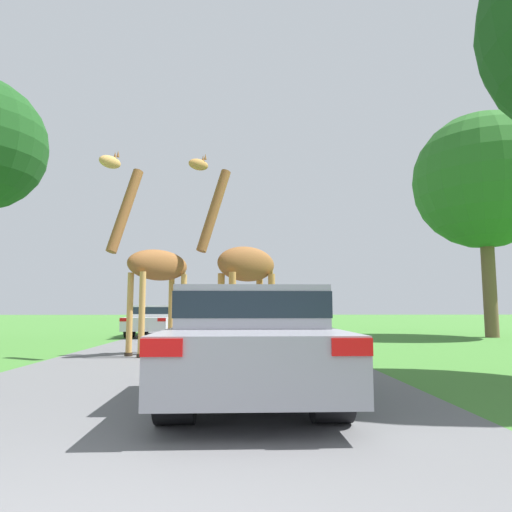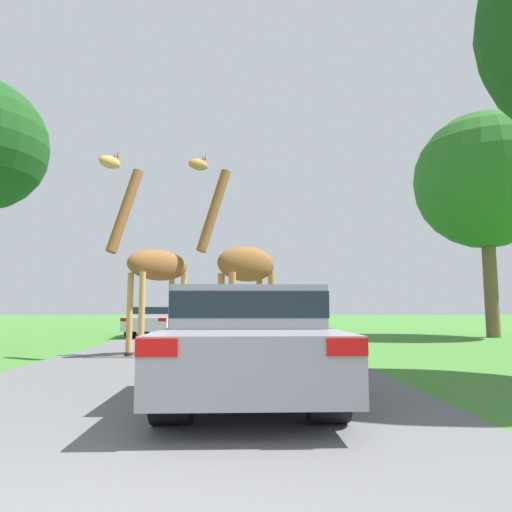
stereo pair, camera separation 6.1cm
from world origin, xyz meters
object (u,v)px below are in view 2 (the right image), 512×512
object	(u,v)px
giraffe_near_road	(243,266)
car_far_ahead	(155,319)
car_queue_right	(251,316)
car_queue_left	(276,318)
tree_left_edge	(485,181)
car_lead_maroon	(248,338)
car_verge_right	(186,314)
giraffe_companion	(153,264)

from	to	relation	value
giraffe_near_road	car_far_ahead	world-z (taller)	giraffe_near_road
giraffe_near_road	car_far_ahead	distance (m)	8.26
car_queue_right	giraffe_near_road	bearing A→B (deg)	-92.51
car_queue_left	tree_left_edge	world-z (taller)	tree_left_edge
car_queue_right	car_far_ahead	world-z (taller)	car_far_ahead
car_lead_maroon	tree_left_edge	distance (m)	16.59
car_verge_right	giraffe_companion	bearing A→B (deg)	-86.06
giraffe_near_road	car_queue_left	xyz separation A→B (m)	(1.62, 8.89, -1.60)
giraffe_near_road	car_lead_maroon	distance (m)	6.49
car_verge_right	giraffe_near_road	bearing A→B (deg)	-78.36
car_verge_right	tree_left_edge	size ratio (longest dim) A/B	0.45
car_lead_maroon	car_far_ahead	xyz separation A→B (m)	(-3.69, 13.54, -0.07)
car_lead_maroon	tree_left_edge	xyz separation A→B (m)	(10.03, 11.96, 5.63)
giraffe_near_road	car_lead_maroon	xyz separation A→B (m)	(0.03, -6.31, -1.53)
car_verge_right	car_far_ahead	bearing A→B (deg)	-90.98
giraffe_companion	car_queue_right	xyz separation A→B (m)	(2.89, 15.08, -1.58)
car_far_ahead	car_verge_right	distance (m)	9.74
car_far_ahead	car_verge_right	bearing A→B (deg)	89.02
giraffe_companion	car_far_ahead	distance (m)	8.36
car_verge_right	tree_left_edge	xyz separation A→B (m)	(13.55, -11.33, 5.62)
giraffe_near_road	car_queue_left	distance (m)	9.18
car_far_ahead	tree_left_edge	world-z (taller)	tree_left_edge
car_lead_maroon	car_verge_right	size ratio (longest dim) A/B	1.05
car_lead_maroon	car_queue_right	xyz separation A→B (m)	(0.59, 20.53, -0.09)
giraffe_near_road	car_queue_right	bearing A→B (deg)	-34.01
giraffe_near_road	tree_left_edge	bearing A→B (deg)	-92.20
car_lead_maroon	car_verge_right	xyz separation A→B (m)	(-3.53, 23.28, 0.01)
car_queue_right	car_lead_maroon	bearing A→B (deg)	-91.66
car_queue_left	car_verge_right	bearing A→B (deg)	122.36
giraffe_companion	car_queue_right	distance (m)	15.43
car_lead_maroon	car_far_ahead	size ratio (longest dim) A/B	0.95
tree_left_edge	car_verge_right	bearing A→B (deg)	140.12
car_lead_maroon	car_queue_left	bearing A→B (deg)	84.02
car_queue_left	car_far_ahead	bearing A→B (deg)	-162.52
car_lead_maroon	car_verge_right	distance (m)	23.55
giraffe_companion	car_lead_maroon	distance (m)	6.10
giraffe_near_road	car_queue_right	world-z (taller)	giraffe_near_road
giraffe_near_road	tree_left_edge	distance (m)	12.24
car_far_ahead	tree_left_edge	bearing A→B (deg)	-6.59
car_queue_left	car_verge_right	distance (m)	9.56
tree_left_edge	giraffe_near_road	bearing A→B (deg)	-150.70
car_queue_left	tree_left_edge	size ratio (longest dim) A/B	0.46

